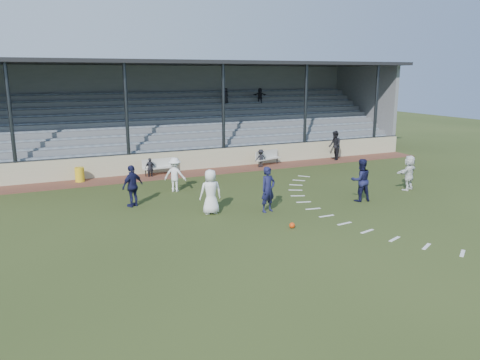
# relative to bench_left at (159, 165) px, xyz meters

# --- Properties ---
(ground) EXTENTS (90.00, 90.00, 0.00)m
(ground) POSITION_rel_bench_left_xyz_m (1.42, -10.85, -0.58)
(ground) COLOR #2F3C18
(ground) RESTS_ON ground
(cinder_track) EXTENTS (34.00, 2.00, 0.02)m
(cinder_track) POSITION_rel_bench_left_xyz_m (1.42, -0.35, -0.57)
(cinder_track) COLOR brown
(cinder_track) RESTS_ON ground
(retaining_wall) EXTENTS (34.00, 0.18, 1.20)m
(retaining_wall) POSITION_rel_bench_left_xyz_m (1.42, 0.70, 0.02)
(retaining_wall) COLOR #BDB691
(retaining_wall) RESTS_ON ground
(bench_left) EXTENTS (2.01, 0.52, 0.95)m
(bench_left) POSITION_rel_bench_left_xyz_m (0.00, 0.00, 0.00)
(bench_left) COLOR beige
(bench_left) RESTS_ON cinder_track
(bench_right) EXTENTS (2.02, 1.07, 0.95)m
(bench_right) POSITION_rel_bench_left_xyz_m (7.14, 0.00, 0.00)
(bench_right) COLOR beige
(bench_right) RESTS_ON cinder_track
(trash_bin) EXTENTS (0.50, 0.50, 0.80)m
(trash_bin) POSITION_rel_bench_left_xyz_m (-4.45, 0.01, -0.17)
(trash_bin) COLOR yellow
(trash_bin) RESTS_ON cinder_track
(football) EXTENTS (0.23, 0.23, 0.23)m
(football) POSITION_rel_bench_left_xyz_m (2.16, -11.60, -0.47)
(football) COLOR #DB3F0C
(football) RESTS_ON ground
(player_white_lead) EXTENTS (0.98, 0.67, 1.91)m
(player_white_lead) POSITION_rel_bench_left_xyz_m (-0.01, -8.50, 0.37)
(player_white_lead) COLOR white
(player_white_lead) RESTS_ON ground
(player_navy_lead) EXTENTS (0.81, 0.63, 1.97)m
(player_navy_lead) POSITION_rel_bench_left_xyz_m (2.34, -9.24, 0.40)
(player_navy_lead) COLOR #16183D
(player_navy_lead) RESTS_ON ground
(player_navy_mid) EXTENTS (1.07, 0.89, 2.00)m
(player_navy_mid) POSITION_rel_bench_left_xyz_m (7.07, -9.48, 0.41)
(player_navy_mid) COLOR #16183D
(player_navy_mid) RESTS_ON ground
(player_white_wing) EXTENTS (1.28, 1.16, 1.73)m
(player_white_wing) POSITION_rel_bench_left_xyz_m (-0.28, -4.18, 0.28)
(player_white_wing) COLOR white
(player_white_wing) RESTS_ON ground
(player_navy_wing) EXTENTS (1.19, 0.94, 1.89)m
(player_navy_wing) POSITION_rel_bench_left_xyz_m (-2.78, -6.03, 0.36)
(player_navy_wing) COLOR #16183D
(player_navy_wing) RESTS_ON ground
(player_white_back) EXTENTS (1.74, 1.07, 1.79)m
(player_white_back) POSITION_rel_bench_left_xyz_m (10.69, -8.75, 0.31)
(player_white_back) COLOR white
(player_white_back) RESTS_ON ground
(official) EXTENTS (1.03, 1.16, 1.99)m
(official) POSITION_rel_bench_left_xyz_m (12.24, -0.20, 0.43)
(official) COLOR black
(official) RESTS_ON cinder_track
(sub_left_near) EXTENTS (0.42, 0.29, 1.10)m
(sub_left_near) POSITION_rel_bench_left_xyz_m (-0.64, -0.34, -0.02)
(sub_left_near) COLOR black
(sub_left_near) RESTS_ON cinder_track
(sub_left_far) EXTENTS (0.61, 0.26, 1.03)m
(sub_left_far) POSITION_rel_bench_left_xyz_m (-0.59, -0.24, -0.05)
(sub_left_far) COLOR black
(sub_left_far) RESTS_ON cinder_track
(sub_right) EXTENTS (0.77, 0.49, 1.12)m
(sub_right) POSITION_rel_bench_left_xyz_m (6.47, -0.38, -0.00)
(sub_right) COLOR black
(sub_right) RESTS_ON cinder_track
(grandstand) EXTENTS (34.60, 9.00, 6.61)m
(grandstand) POSITION_rel_bench_left_xyz_m (1.43, 5.41, 1.62)
(grandstand) COLOR slate
(grandstand) RESTS_ON ground
(penalty_arc) EXTENTS (3.89, 14.63, 0.01)m
(penalty_arc) POSITION_rel_bench_left_xyz_m (5.55, -10.85, -0.58)
(penalty_arc) COLOR silver
(penalty_arc) RESTS_ON ground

